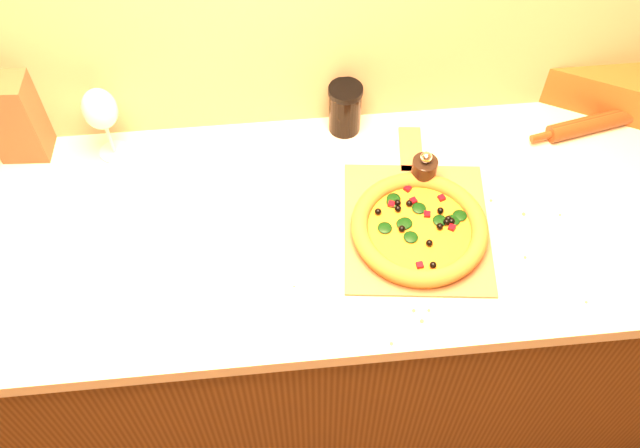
{
  "coord_description": "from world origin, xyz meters",
  "views": [
    {
      "loc": [
        -0.03,
        0.48,
        2.21
      ],
      "look_at": [
        0.06,
        1.38,
        0.96
      ],
      "focal_mm": 40.0,
      "sensor_mm": 36.0,
      "label": 1
    }
  ],
  "objects": [
    {
      "name": "pizza_peel",
      "position": [
        0.28,
        1.4,
        0.9
      ],
      "size": [
        0.37,
        0.51,
        0.01
      ],
      "rotation": [
        0.0,
        0.0,
        -0.12
      ],
      "color": "brown",
      "rests_on": "countertop"
    },
    {
      "name": "countertop",
      "position": [
        0.0,
        1.43,
        0.88
      ],
      "size": [
        2.84,
        0.68,
        0.04
      ],
      "primitive_type": "cube",
      "color": "beige",
      "rests_on": "cabinet"
    },
    {
      "name": "pizza",
      "position": [
        0.28,
        1.37,
        0.93
      ],
      "size": [
        0.3,
        0.3,
        0.04
      ],
      "color": "#B0722C",
      "rests_on": "pizza_peel"
    },
    {
      "name": "wine_glass",
      "position": [
        -0.42,
        1.68,
        1.04
      ],
      "size": [
        0.08,
        0.08,
        0.2
      ],
      "color": "silver",
      "rests_on": "countertop"
    },
    {
      "name": "cabinet",
      "position": [
        0.0,
        1.43,
        0.43
      ],
      "size": [
        2.8,
        0.65,
        0.86
      ],
      "primitive_type": "cube",
      "color": "#4B2A10",
      "rests_on": "ground"
    },
    {
      "name": "rolling_pin",
      "position": [
        0.76,
        1.64,
        0.92
      ],
      "size": [
        0.32,
        0.09,
        0.04
      ],
      "rotation": [
        0.0,
        0.0,
        0.21
      ],
      "color": "#5D230F",
      "rests_on": "countertop"
    },
    {
      "name": "pepper_grinder",
      "position": [
        0.31,
        1.51,
        0.95
      ],
      "size": [
        0.06,
        0.06,
        0.11
      ],
      "color": "black",
      "rests_on": "countertop"
    },
    {
      "name": "paper_bag",
      "position": [
        -0.63,
        1.71,
        1.01
      ],
      "size": [
        0.12,
        0.1,
        0.23
      ],
      "primitive_type": "cube",
      "rotation": [
        0.0,
        0.0,
        -0.07
      ],
      "color": "brown",
      "rests_on": "countertop"
    },
    {
      "name": "bread_bag",
      "position": [
        0.85,
        1.73,
        0.96
      ],
      "size": [
        0.43,
        0.32,
        0.11
      ],
      "primitive_type": "cube",
      "rotation": [
        0.0,
        0.0,
        -0.49
      ],
      "color": "brown",
      "rests_on": "countertop"
    },
    {
      "name": "dark_jar",
      "position": [
        0.15,
        1.71,
        0.97
      ],
      "size": [
        0.08,
        0.08,
        0.13
      ],
      "color": "black",
      "rests_on": "countertop"
    }
  ]
}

